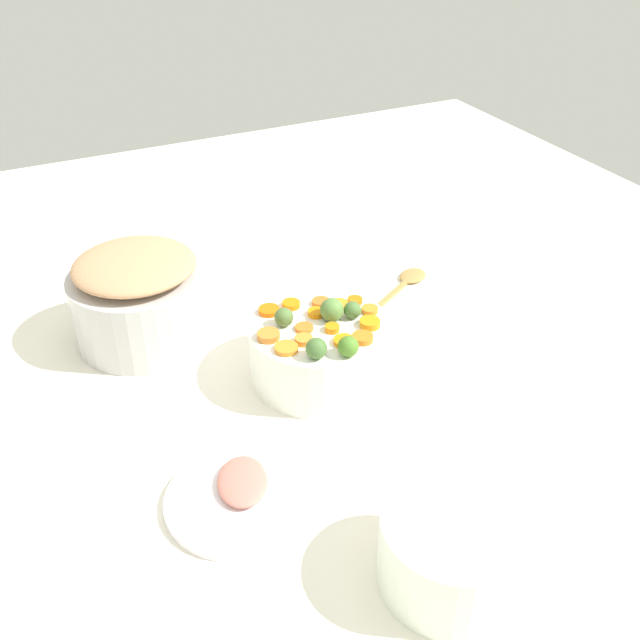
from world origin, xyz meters
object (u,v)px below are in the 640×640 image
object	(u,v)px
metal_pot	(141,307)
casserole_dish	(453,551)
wooden_spoon	(405,282)
ham_plate	(237,500)
serving_bowl_carrots	(320,351)

from	to	relation	value
metal_pot	casserole_dish	distance (m)	0.74
metal_pot	casserole_dish	size ratio (longest dim) A/B	1.33
wooden_spoon	ham_plate	distance (m)	0.68
serving_bowl_carrots	wooden_spoon	distance (m)	0.36
serving_bowl_carrots	ham_plate	world-z (taller)	serving_bowl_carrots
serving_bowl_carrots	ham_plate	bearing A→B (deg)	132.42
metal_pot	wooden_spoon	world-z (taller)	metal_pot
casserole_dish	wooden_spoon	bearing A→B (deg)	-26.99
wooden_spoon	serving_bowl_carrots	bearing A→B (deg)	124.05
metal_pot	ham_plate	world-z (taller)	metal_pot
ham_plate	serving_bowl_carrots	bearing A→B (deg)	-47.58
metal_pot	ham_plate	xyz separation A→B (m)	(-0.47, -0.01, -0.06)
serving_bowl_carrots	casserole_dish	size ratio (longest dim) A/B	1.29
metal_pot	ham_plate	bearing A→B (deg)	-178.82
ham_plate	casserole_dish	bearing A→B (deg)	-140.00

